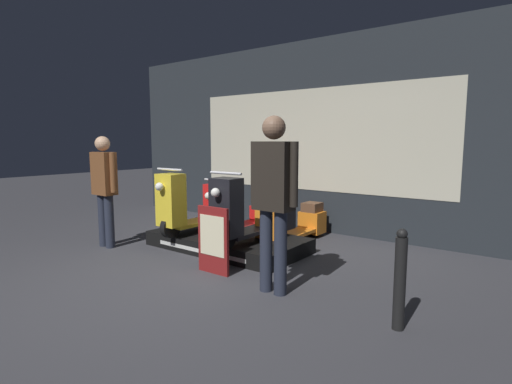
# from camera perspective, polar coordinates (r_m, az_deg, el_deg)

# --- Properties ---
(ground_plane) EXTENTS (30.00, 30.00, 0.00)m
(ground_plane) POSITION_cam_1_polar(r_m,az_deg,el_deg) (4.61, -12.80, -12.32)
(ground_plane) COLOR #38383D
(shop_wall_back) EXTENTS (8.45, 0.09, 3.20)m
(shop_wall_back) POSITION_cam_1_polar(r_m,az_deg,el_deg) (6.89, 8.09, 7.78)
(shop_wall_back) COLOR #23282D
(shop_wall_back) RESTS_ON ground_plane
(display_platform) EXTENTS (2.25, 1.12, 0.20)m
(display_platform) POSITION_cam_1_polar(r_m,az_deg,el_deg) (5.77, -4.11, -7.09)
(display_platform) COLOR black
(display_platform) RESTS_ON ground_plane
(scooter_display_left) EXTENTS (0.48, 1.60, 0.96)m
(scooter_display_left) POSITION_cam_1_polar(r_m,az_deg,el_deg) (5.96, -8.26, -2.10)
(scooter_display_left) COLOR black
(scooter_display_left) RESTS_ON display_platform
(scooter_display_right) EXTENTS (0.48, 1.60, 0.96)m
(scooter_display_right) POSITION_cam_1_polar(r_m,az_deg,el_deg) (5.30, -0.54, -3.20)
(scooter_display_right) COLOR black
(scooter_display_right) RESTS_ON display_platform
(scooter_backrow_0) EXTENTS (0.48, 1.60, 0.96)m
(scooter_backrow_0) POSITION_cam_1_polar(r_m,az_deg,el_deg) (6.52, -2.45, -3.04)
(scooter_backrow_0) COLOR black
(scooter_backrow_0) RESTS_ON ground_plane
(scooter_backrow_1) EXTENTS (0.48, 1.60, 0.96)m
(scooter_backrow_1) POSITION_cam_1_polar(r_m,az_deg,el_deg) (5.95, 4.94, -4.06)
(scooter_backrow_1) COLOR black
(scooter_backrow_1) RESTS_ON ground_plane
(person_left_browsing) EXTENTS (0.52, 0.21, 1.60)m
(person_left_browsing) POSITION_cam_1_polar(r_m,az_deg,el_deg) (6.12, -20.84, 0.99)
(person_left_browsing) COLOR #232838
(person_left_browsing) RESTS_ON ground_plane
(person_right_browsing) EXTENTS (0.55, 0.23, 1.78)m
(person_right_browsing) POSITION_cam_1_polar(r_m,az_deg,el_deg) (3.94, 2.52, 0.12)
(person_right_browsing) COLOR #232838
(person_right_browsing) RESTS_ON ground_plane
(price_sign_board) EXTENTS (0.45, 0.04, 0.78)m
(price_sign_board) POSITION_cam_1_polar(r_m,az_deg,el_deg) (4.67, -6.14, -6.84)
(price_sign_board) COLOR maroon
(price_sign_board) RESTS_ON ground_plane
(street_bollard) EXTENTS (0.10, 0.10, 0.84)m
(street_bollard) POSITION_cam_1_polar(r_m,az_deg,el_deg) (3.50, 19.87, -11.71)
(street_bollard) COLOR black
(street_bollard) RESTS_ON ground_plane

